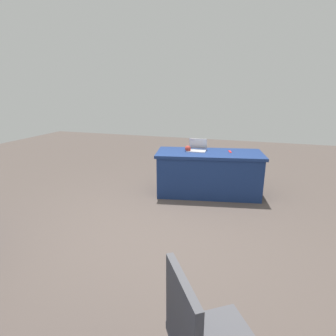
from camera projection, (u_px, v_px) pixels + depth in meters
name	position (u px, v px, depth m)	size (l,w,h in m)	color
ground_plane	(154.00, 236.00, 3.44)	(14.40, 14.40, 0.00)	#4C423D
table_foreground	(209.00, 173.00, 4.74)	(1.93, 1.09, 0.76)	navy
laptop_silver	(197.00, 149.00, 4.74)	(0.32, 0.30, 0.21)	silver
yarn_ball	(188.00, 148.00, 4.69)	(0.10, 0.10, 0.10)	#B2382D
scissors_red	(230.00, 152.00, 4.67)	(0.18, 0.04, 0.01)	red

